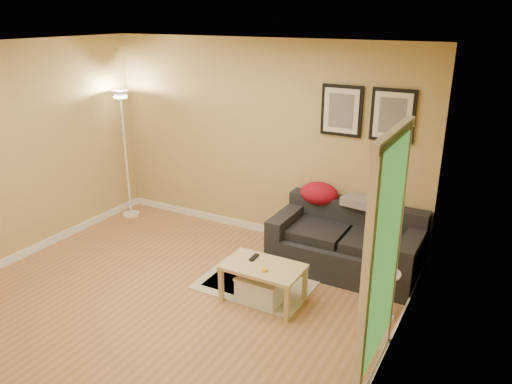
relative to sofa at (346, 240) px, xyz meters
The scene contains 23 objects.
floor 2.09m from the sofa, 132.05° to the right, with size 4.50×4.50×0.00m, color #B2734C.
ceiling 3.03m from the sofa, 132.05° to the right, with size 4.50×4.50×0.00m, color white.
wall_back 1.73m from the sofa, 161.19° to the left, with size 4.50×4.50×0.00m, color tan.
wall_left 4.05m from the sofa, 157.15° to the right, with size 4.00×4.00×0.00m, color tan.
wall_right 1.99m from the sofa, 60.38° to the right, with size 4.00×4.00×0.00m, color tan.
baseboard_back 1.49m from the sofa, 161.57° to the left, with size 4.50×0.02×0.10m, color white.
baseboard_left 3.94m from the sofa, 157.09° to the right, with size 0.02×4.00×0.10m, color white.
baseboard_right 1.78m from the sofa, 60.66° to the right, with size 0.02×4.00×0.10m, color white.
sofa is the anchor object (origin of this frame).
red_throw 0.70m from the sofa, 146.72° to the left, with size 0.48×0.36×0.28m, color #A30F2B, non-canonical shape.
plaid_throw 0.49m from the sofa, 77.17° to the left, with size 0.42×0.26×0.10m, color tan, non-canonical shape.
framed_print_left 1.52m from the sofa, 123.99° to the left, with size 0.50×0.04×0.60m, color black, non-canonical shape.
framed_print_right 1.52m from the sofa, 56.01° to the left, with size 0.50×0.04×0.60m, color black, non-canonical shape.
area_rug 1.19m from the sofa, 131.92° to the right, with size 1.25×0.85×0.01m, color beige.
green_runner 1.35m from the sofa, 136.13° to the right, with size 0.70×0.50×0.01m, color #668C4C.
coffee_table 1.21m from the sofa, 116.47° to the right, with size 0.83×0.51×0.41m, color #D4B881, non-canonical shape.
remote_control 1.20m from the sofa, 125.33° to the right, with size 0.05×0.16×0.02m, color black.
tape_roll 1.26m from the sofa, 111.89° to the right, with size 0.07×0.07×0.03m, color yellow.
storage_bin 1.25m from the sofa, 116.52° to the right, with size 0.47×0.34×0.29m, color white, non-canonical shape.
side_table 0.98m from the sofa, 48.93° to the right, with size 0.32×0.32×0.49m, color white, non-canonical shape.
book_stack 0.99m from the sofa, 49.96° to the right, with size 0.17×0.23×0.07m, color #4C35A1, non-canonical shape.
floor_lamp 3.42m from the sofa, behind, with size 0.24×0.24×1.88m, color white, non-canonical shape.
doorway 1.98m from the sofa, 63.98° to the right, with size 0.12×1.01×2.13m, color white, non-canonical shape.
Camera 1 is at (2.97, -3.57, 2.89)m, focal length 34.70 mm.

